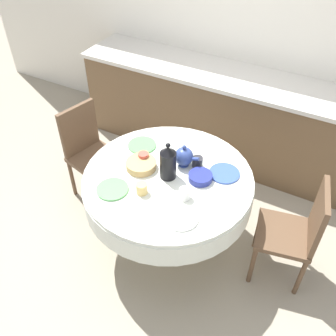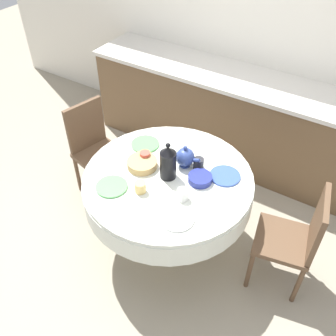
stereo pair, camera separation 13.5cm
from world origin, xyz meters
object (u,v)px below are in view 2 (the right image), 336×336
chair_right (95,146)px  teapot (185,157)px  chair_left (296,237)px  coffee_carafe (168,162)px

chair_right → teapot: teapot is taller
chair_left → teapot: bearing=80.1°
coffee_carafe → chair_left: bearing=11.1°
chair_right → coffee_carafe: size_ratio=3.02×
chair_right → coffee_carafe: 1.05m
coffee_carafe → chair_right: bearing=166.4°
chair_left → chair_right: (-1.90, 0.04, 0.00)m
coffee_carafe → teapot: 0.18m
chair_left → chair_right: 1.90m
coffee_carafe → teapot: size_ratio=1.54×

